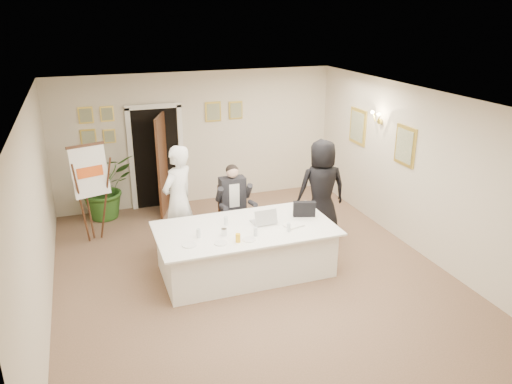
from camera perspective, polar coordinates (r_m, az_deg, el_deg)
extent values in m
plane|color=brown|center=(8.11, -0.51, -9.32)|extent=(7.00, 7.00, 0.00)
cube|color=white|center=(7.15, -0.58, 10.57)|extent=(6.00, 7.00, 0.02)
cube|color=beige|center=(10.74, -6.69, 6.12)|extent=(6.00, 0.10, 2.80)
cube|color=beige|center=(4.70, 13.97, -14.12)|extent=(6.00, 0.10, 2.80)
cube|color=beige|center=(7.19, -23.78, -2.79)|extent=(0.10, 7.00, 2.80)
cube|color=beige|center=(8.91, 18.04, 2.24)|extent=(0.10, 7.00, 2.80)
cube|color=black|center=(10.65, -11.29, 3.78)|extent=(0.92, 0.06, 2.10)
cube|color=white|center=(10.57, -14.05, 3.43)|extent=(0.10, 0.06, 2.20)
cube|color=white|center=(10.70, -8.52, 4.04)|extent=(0.10, 0.06, 2.20)
cube|color=#321C10|center=(10.27, -10.65, 3.08)|extent=(0.33, 0.81, 2.02)
cube|color=white|center=(8.01, -1.21, -6.68)|extent=(2.61, 1.31, 0.75)
cube|color=white|center=(7.84, -1.23, -4.17)|extent=(2.79, 1.49, 0.03)
cube|color=white|center=(9.08, -18.67, 2.20)|extent=(0.65, 0.36, 0.87)
imported|color=white|center=(8.54, -8.87, -0.92)|extent=(0.83, 0.79, 1.90)
imported|color=black|center=(9.14, 7.49, 0.35)|extent=(0.97, 0.70, 1.83)
imported|color=#2C5B1E|center=(10.43, -17.07, 0.53)|extent=(1.50, 1.46, 1.28)
cube|color=black|center=(8.24, 5.53, -1.95)|extent=(0.38, 0.21, 0.25)
cube|color=white|center=(7.90, 4.33, -3.82)|extent=(0.33, 0.27, 0.03)
cylinder|color=white|center=(7.33, -7.64, -6.02)|extent=(0.26, 0.26, 0.01)
cylinder|color=white|center=(7.34, -4.06, -5.84)|extent=(0.21, 0.21, 0.01)
cylinder|color=white|center=(7.43, -0.80, -5.46)|extent=(0.21, 0.21, 0.01)
cylinder|color=silver|center=(7.53, -6.59, -4.70)|extent=(0.06, 0.06, 0.14)
cylinder|color=silver|center=(7.53, -0.04, -4.56)|extent=(0.07, 0.07, 0.14)
cylinder|color=silver|center=(7.69, 3.75, -4.06)|extent=(0.07, 0.07, 0.14)
cylinder|color=silver|center=(7.91, -3.46, -3.31)|extent=(0.08, 0.08, 0.14)
cylinder|color=#EDAE13|center=(7.35, -2.07, -5.28)|extent=(0.08, 0.08, 0.13)
cylinder|color=silver|center=(7.57, -3.67, -4.60)|extent=(0.10, 0.10, 0.11)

